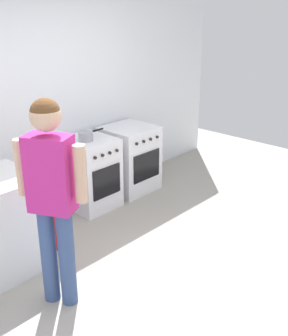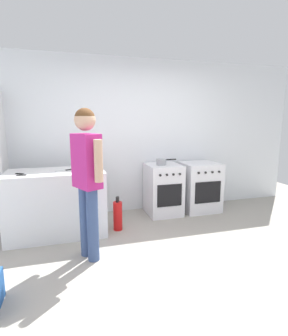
# 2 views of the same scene
# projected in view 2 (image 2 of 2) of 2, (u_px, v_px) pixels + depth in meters

# --- Properties ---
(ground_plane) EXTENTS (8.00, 8.00, 0.00)m
(ground_plane) POSITION_uv_depth(u_px,v_px,m) (181.00, 263.00, 2.94)
(ground_plane) COLOR gray
(back_wall) EXTENTS (6.00, 0.10, 2.60)m
(back_wall) POSITION_uv_depth(u_px,v_px,m) (138.00, 137.00, 4.55)
(back_wall) COLOR silver
(back_wall) RESTS_ON ground
(counter_unit) EXTENTS (1.30, 0.70, 0.90)m
(counter_unit) POSITION_uv_depth(u_px,v_px,m) (57.00, 203.00, 3.63)
(counter_unit) COLOR silver
(counter_unit) RESTS_ON ground
(oven_left) EXTENTS (0.55, 0.62, 0.85)m
(oven_left) POSITION_uv_depth(u_px,v_px,m) (163.00, 189.00, 4.45)
(oven_left) COLOR silver
(oven_left) RESTS_ON ground
(oven_right) EXTENTS (0.62, 0.62, 0.85)m
(oven_right) POSITION_uv_depth(u_px,v_px,m) (199.00, 186.00, 4.63)
(oven_right) COLOR silver
(oven_right) RESTS_ON ground
(pot) EXTENTS (0.35, 0.17, 0.10)m
(pot) POSITION_uv_depth(u_px,v_px,m) (161.00, 162.00, 4.32)
(pot) COLOR gray
(pot) RESTS_ON oven_left
(knife_utility) EXTENTS (0.24, 0.13, 0.01)m
(knife_utility) POSITION_uv_depth(u_px,v_px,m) (65.00, 170.00, 3.58)
(knife_utility) COLOR silver
(knife_utility) RESTS_ON counter_unit
(knife_paring) EXTENTS (0.21, 0.05, 0.01)m
(knife_paring) POSITION_uv_depth(u_px,v_px,m) (19.00, 175.00, 3.25)
(knife_paring) COLOR silver
(knife_paring) RESTS_ON counter_unit
(knife_carving) EXTENTS (0.30, 0.19, 0.01)m
(knife_carving) POSITION_uv_depth(u_px,v_px,m) (26.00, 174.00, 3.32)
(knife_carving) COLOR silver
(knife_carving) RESTS_ON counter_unit
(person) EXTENTS (0.33, 0.52, 1.71)m
(person) POSITION_uv_depth(u_px,v_px,m) (87.00, 170.00, 2.88)
(person) COLOR #384C7A
(person) RESTS_ON ground
(fire_extinguisher) EXTENTS (0.13, 0.13, 0.50)m
(fire_extinguisher) POSITION_uv_depth(u_px,v_px,m) (118.00, 215.00, 3.80)
(fire_extinguisher) COLOR red
(fire_extinguisher) RESTS_ON ground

